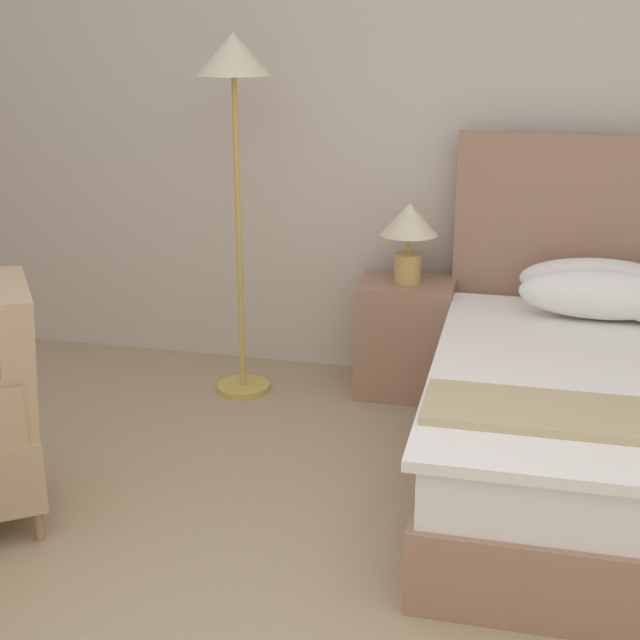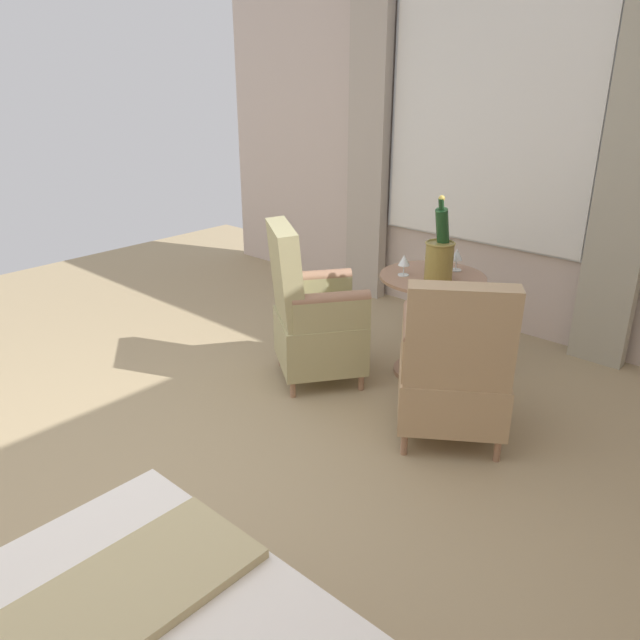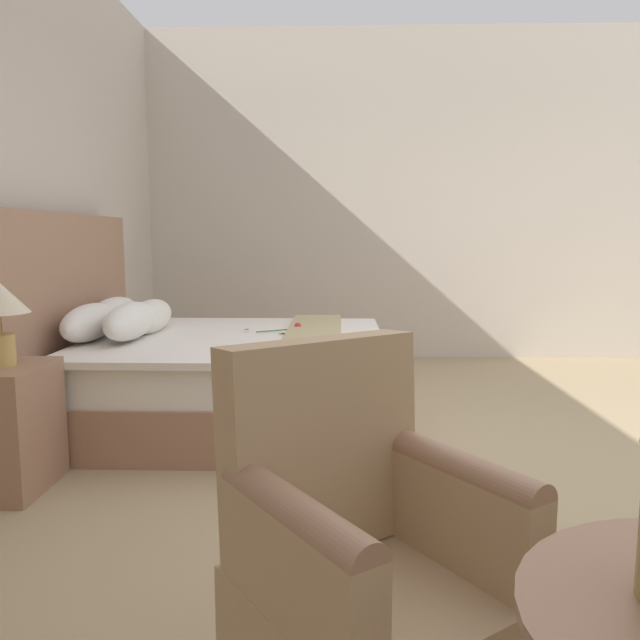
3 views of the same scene
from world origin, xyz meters
TOP-DOWN VIEW (x-y plane):
  - wall_headboard_side at (0.00, 2.78)m, footprint 6.59×0.12m
  - nightstand at (-0.16, 2.43)m, footprint 0.50×0.38m
  - bedside_lamp at (-0.16, 2.43)m, footprint 0.29×0.29m
  - floor_lamp_brass at (-1.00, 2.25)m, footprint 0.36×0.36m

SIDE VIEW (x-z plane):
  - nightstand at x=-0.16m, z-range 0.00..0.60m
  - bedside_lamp at x=-0.16m, z-range 0.68..1.09m
  - floor_lamp_brass at x=-1.00m, z-range 0.63..2.45m
  - wall_headboard_side at x=0.00m, z-range 0.00..3.19m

